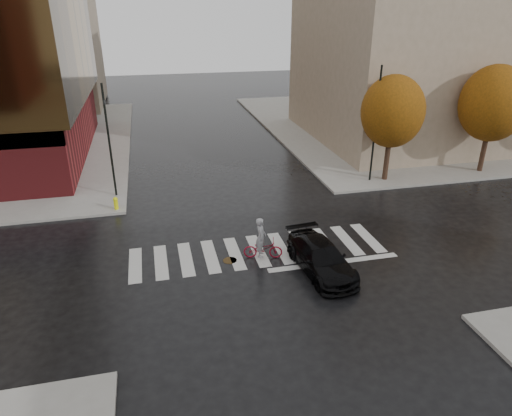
{
  "coord_description": "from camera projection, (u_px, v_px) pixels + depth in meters",
  "views": [
    {
      "loc": [
        -4.33,
        -17.33,
        10.39
      ],
      "look_at": [
        -0.01,
        0.86,
        2.0
      ],
      "focal_mm": 32.0,
      "sensor_mm": 36.0,
      "label": 1
    }
  ],
  "objects": [
    {
      "name": "manhole",
      "position": [
        230.0,
        260.0,
        20.18
      ],
      "size": [
        0.69,
        0.69,
        0.01
      ],
      "primitive_type": "cylinder",
      "rotation": [
        0.0,
        0.0,
        -0.12
      ],
      "color": "#4D381B",
      "rests_on": "ground"
    },
    {
      "name": "tree_ne_b",
      "position": [
        494.0,
        104.0,
        28.81
      ],
      "size": [
        4.2,
        4.2,
        6.89
      ],
      "color": "#2F2215",
      "rests_on": "sidewalk_ne"
    },
    {
      "name": "traffic_light_ne",
      "position": [
        376.0,
        118.0,
        27.39
      ],
      "size": [
        0.17,
        0.2,
        7.04
      ],
      "rotation": [
        0.0,
        0.0,
        2.98
      ],
      "color": "black",
      "rests_on": "sidewalk_ne"
    },
    {
      "name": "fire_hydrant",
      "position": [
        116.0,
        203.0,
        24.73
      ],
      "size": [
        0.25,
        0.25,
        0.7
      ],
      "color": "#EFF20E",
      "rests_on": "sidewalk_nw"
    },
    {
      "name": "sidewalk_ne",
      "position": [
        421.0,
        122.0,
        43.59
      ],
      "size": [
        30.0,
        30.0,
        0.15
      ],
      "primitive_type": "cube",
      "color": "gray",
      "rests_on": "ground"
    },
    {
      "name": "traffic_light_nw",
      "position": [
        108.0,
        135.0,
        25.27
      ],
      "size": [
        0.19,
        0.17,
        6.41
      ],
      "rotation": [
        0.0,
        0.0,
        -1.27
      ],
      "color": "black",
      "rests_on": "sidewalk_nw"
    },
    {
      "name": "building_ne_tan",
      "position": [
        420.0,
        21.0,
        35.48
      ],
      "size": [
        16.0,
        16.0,
        18.0
      ],
      "primitive_type": "cube",
      "color": "gray",
      "rests_on": "sidewalk_ne"
    },
    {
      "name": "sedan",
      "position": [
        321.0,
        258.0,
        19.15
      ],
      "size": [
        2.19,
        4.54,
        1.27
      ],
      "primitive_type": "imported",
      "rotation": [
        0.0,
        0.0,
        0.09
      ],
      "color": "black",
      "rests_on": "ground"
    },
    {
      "name": "cyclist",
      "position": [
        262.0,
        245.0,
        20.15
      ],
      "size": [
        1.81,
        1.01,
        1.95
      ],
      "rotation": [
        0.0,
        0.0,
        1.32
      ],
      "color": "maroon",
      "rests_on": "ground"
    },
    {
      "name": "building_nw_far",
      "position": [
        19.0,
        6.0,
        45.86
      ],
      "size": [
        14.0,
        12.0,
        20.0
      ],
      "primitive_type": "cube",
      "color": "gray",
      "rests_on": "sidewalk_nw"
    },
    {
      "name": "tree_ne_a",
      "position": [
        393.0,
        112.0,
        27.4
      ],
      "size": [
        3.8,
        3.8,
        6.5
      ],
      "color": "#2F2215",
      "rests_on": "sidewalk_ne"
    },
    {
      "name": "ground",
      "position": [
        261.0,
        256.0,
        20.55
      ],
      "size": [
        120.0,
        120.0,
        0.0
      ],
      "primitive_type": "plane",
      "color": "black",
      "rests_on": "ground"
    },
    {
      "name": "crosswalk",
      "position": [
        258.0,
        251.0,
        20.99
      ],
      "size": [
        12.0,
        3.0,
        0.01
      ],
      "primitive_type": "cube",
      "color": "silver",
      "rests_on": "ground"
    }
  ]
}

